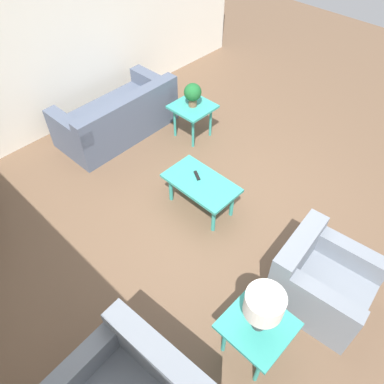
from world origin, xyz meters
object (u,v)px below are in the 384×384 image
Objects in this scene: sofa at (118,117)px; armchair at (319,281)px; coffee_table at (201,185)px; side_table_lamp at (257,328)px; table_lamp at (264,306)px; side_table_plant at (193,110)px; potted_plant at (193,93)px.

armchair reaches higher than sofa.
side_table_lamp is (-1.62, 1.01, 0.07)m from coffee_table.
table_lamp is (-1.62, 1.01, 0.50)m from coffee_table.
side_table_plant is (-0.88, -0.75, 0.18)m from sofa.
coffee_table is at bearing 137.82° from potted_plant.
side_table_plant is 1.60× the size of potted_plant.
potted_plant is (2.87, -1.13, 0.44)m from armchair.
armchair is 2.70× the size of potted_plant.
side_table_plant is 0.29m from potted_plant.
potted_plant is at bearing -153.43° from side_table_plant.
armchair is at bearing -98.23° from side_table_lamp.
side_table_lamp is 1.60× the size of potted_plant.
coffee_table is at bearing 80.93° from armchair.
sofa is 2.02m from coffee_table.
armchair is 3.09m from side_table_plant.
side_table_plant is at bearing -36.46° from side_table_lamp.
side_table_lamp is 0.42m from table_lamp.
potted_plant reaches higher than side_table_lamp.
sofa is at bearing 40.71° from side_table_plant.
sofa is 3.77m from armchair.
sofa is 1.17m from side_table_plant.
potted_plant is at bearing -36.46° from side_table_lamp.
table_lamp reaches higher than sofa.
armchair is 1.08m from table_lamp.
armchair is 1.96× the size of table_lamp.
sofa reaches higher than side_table_plant.
side_table_plant is at bearing 63.01° from armchair.
table_lamp is (-2.74, 2.03, 0.42)m from side_table_plant.
coffee_table is 1.97m from table_lamp.
side_table_lamp is (-2.74, 2.03, 0.00)m from side_table_plant.
side_table_lamp is at bearing 69.48° from sofa.
side_table_plant is at bearing -42.18° from coffee_table.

